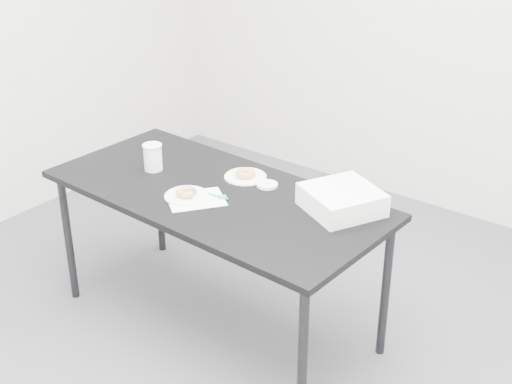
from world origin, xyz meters
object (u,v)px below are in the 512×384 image
Objects in this scene: scorecard at (196,199)px; donut_far at (245,173)px; bakery_box at (342,200)px; donut_near at (186,192)px; coffee_cup at (153,157)px; plate_near at (187,196)px; table at (216,202)px; plate_far at (245,177)px; pen at (218,196)px.

scorecard is 0.33m from donut_far.
donut_far is at bearing -154.77° from bakery_box.
scorecard is at bearing 4.92° from donut_near.
coffee_cup is (-0.39, 0.12, 0.07)m from scorecard.
donut_far reaches higher than plate_near.
scorecard is 0.06m from donut_near.
bakery_box is (0.58, 0.31, 0.05)m from scorecard.
bakery_box reaches higher than table.
coffee_cup is 0.45× the size of bakery_box.
scorecard is at bearing -17.24° from coffee_cup.
donut_far reaches higher than plate_far.
table is 0.09m from pen.
pen is at bearing 35.06° from plate_near.
plate_far is at bearing -154.77° from bakery_box.
donut_far is at bearing 0.00° from plate_far.
donut_near is at bearing -138.77° from scorecard.
bakery_box is (0.55, -0.01, 0.05)m from plate_far.
pen is at bearing -82.40° from donut_far.
pen is (0.05, -0.04, 0.06)m from table.
scorecard is at bearing 4.92° from plate_near.
coffee_cup reaches higher than table.
plate_near is 0.68× the size of bakery_box.
donut_near reaches higher than table.
plate_near is 0.99× the size of plate_far.
table is 5.53× the size of bakery_box.
plate_far is at bearing 121.03° from scorecard.
plate_near is 2.11× the size of donut_far.
donut_far reaches higher than table.
table is at bearing -134.07° from bakery_box.
scorecard is 0.66m from bakery_box.
scorecard is at bearing -125.00° from bakery_box.
donut_near is 0.32× the size of bakery_box.
bakery_box is at bearing 64.81° from scorecard.
donut_far is 0.47m from coffee_cup.
coffee_cup is (-0.40, 0.00, 0.12)m from table.
donut_far is (-0.03, 0.25, 0.02)m from pen.
donut_far is (0.01, 0.21, 0.08)m from table.
plate_far is at bearing 0.00° from donut_far.
table is at bearing -0.56° from coffee_cup.
scorecard is 1.87× the size of coffee_cup.
donut_far reaches higher than scorecard.
plate_far reaches higher than scorecard.
table is 0.15m from plate_near.
table is 0.22m from donut_far.
scorecard is 0.10m from pen.
coffee_cup reaches higher than scorecard.
scorecard is at bearing -95.86° from table.
bakery_box is at bearing 26.77° from plate_near.
coffee_cup reaches higher than plate_near.
plate_far is at bearing 75.84° from donut_near.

